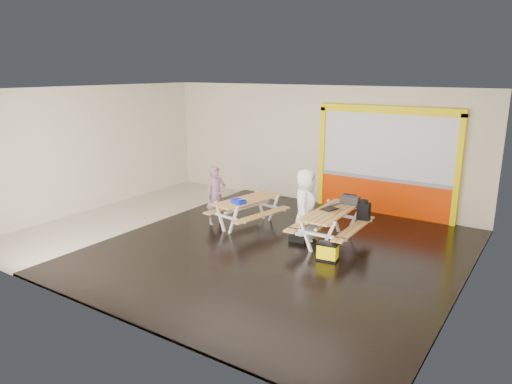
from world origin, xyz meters
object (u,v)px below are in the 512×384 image
Objects in this scene: picnic_table_left at (247,206)px; picnic_table_right at (331,218)px; laptop_left at (240,201)px; person_right at (306,206)px; person_left at (216,196)px; backpack at (364,210)px; laptop_right at (331,207)px; toolbox at (350,200)px; dark_case at (299,238)px; blue_pouch at (239,202)px; fluke_bag at (328,252)px.

picnic_table_left is 1.01× the size of picnic_table_right.
person_right is at bearing 12.33° from laptop_left.
person_left is 2.46m from person_right.
picnic_table_left is 2.90m from backpack.
toolbox is (0.18, 0.67, 0.04)m from laptop_right.
picnic_table_left is 4.37× the size of backpack.
toolbox reaches higher than laptop_right.
person_left reaches higher than toolbox.
toolbox is 1.15× the size of dark_case.
person_right reaches higher than dark_case.
picnic_table_left is 0.86m from person_left.
toolbox is (0.76, 0.82, 0.06)m from person_right.
person_right is 1.37m from backpack.
toolbox is (2.37, 1.25, 0.11)m from blue_pouch.
person_left is 0.89× the size of person_right.
laptop_left reaches higher than picnic_table_left.
person_left is 4.27× the size of laptop_left.
dark_case is at bearing -126.78° from toolbox.
picnic_table_left is 2.85m from fluke_bag.
blue_pouch reaches higher than picnic_table_left.
fluke_bag is (0.40, -1.00, -0.39)m from picnic_table_right.
dark_case is at bearing -9.17° from picnic_table_left.
person_left is at bearing 174.13° from laptop_left.
dark_case is at bearing 4.09° from laptop_left.
fluke_bag is at bearing -81.60° from toolbox.
person_left reaches higher than backpack.
backpack reaches higher than laptop_left.
person_right is 0.77m from dark_case.
fluke_bag is at bearing -11.63° from laptop_left.
laptop_left reaches higher than fluke_bag.
blue_pouch reaches higher than dark_case.
picnic_table_right is 2.30m from blue_pouch.
person_right reaches higher than backpack.
laptop_left is (0.03, -0.38, 0.22)m from picnic_table_left.
backpack is at bearing 40.67° from dark_case.
laptop_left reaches higher than dark_case.
person_right reaches higher than picnic_table_right.
laptop_left is at bearing -167.07° from laptop_right.
person_left reaches higher than picnic_table_right.
blue_pouch is at bearing -156.53° from backpack.
person_left reaches higher than laptop_right.
picnic_table_left is at bearing -165.12° from backpack.
toolbox is (0.14, 0.73, 0.29)m from picnic_table_right.
dark_case is at bearing -139.33° from backpack.
toolbox is at bearing -49.40° from person_left.
person_left is 4.71× the size of blue_pouch.
picnic_table_left is 2.27m from laptop_right.
picnic_table_left is at bearing 94.79° from laptop_left.
person_right is at bearing -165.40° from laptop_right.
dark_case is at bearing 147.89° from fluke_bag.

